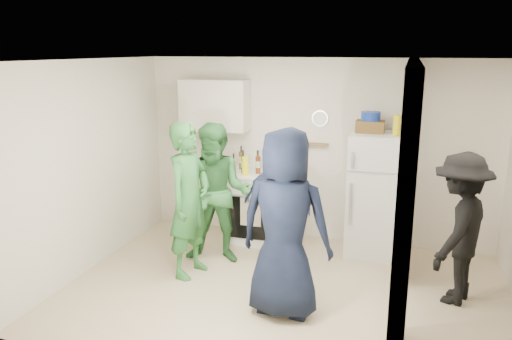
{
  "coord_description": "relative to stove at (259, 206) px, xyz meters",
  "views": [
    {
      "loc": [
        1.18,
        -4.94,
        2.62
      ],
      "look_at": [
        -0.46,
        0.4,
        1.25
      ],
      "focal_mm": 35.0,
      "sensor_mm": 36.0,
      "label": 1
    }
  ],
  "objects": [
    {
      "name": "floor",
      "position": [
        0.71,
        -1.37,
        -0.49
      ],
      "size": [
        4.8,
        4.8,
        0.0
      ],
      "primitive_type": "plane",
      "color": "tan",
      "rests_on": "ground"
    },
    {
      "name": "wall_back",
      "position": [
        0.71,
        0.33,
        0.76
      ],
      "size": [
        4.8,
        0.0,
        4.8
      ],
      "primitive_type": "plane",
      "rotation": [
        1.57,
        0.0,
        0.0
      ],
      "color": "silver",
      "rests_on": "floor"
    },
    {
      "name": "wall_front",
      "position": [
        0.71,
        -3.07,
        0.76
      ],
      "size": [
        4.8,
        0.0,
        4.8
      ],
      "primitive_type": "plane",
      "rotation": [
        -1.57,
        0.0,
        0.0
      ],
      "color": "silver",
      "rests_on": "floor"
    },
    {
      "name": "wall_left",
      "position": [
        -1.69,
        -1.37,
        0.76
      ],
      "size": [
        0.0,
        3.4,
        3.4
      ],
      "primitive_type": "plane",
      "rotation": [
        1.57,
        0.0,
        1.57
      ],
      "color": "silver",
      "rests_on": "floor"
    },
    {
      "name": "ceiling",
      "position": [
        0.71,
        -1.37,
        2.01
      ],
      "size": [
        4.8,
        4.8,
        0.0
      ],
      "primitive_type": "plane",
      "rotation": [
        3.14,
        0.0,
        0.0
      ],
      "color": "white",
      "rests_on": "wall_back"
    },
    {
      "name": "partition_pier_back",
      "position": [
        1.91,
        -0.27,
        0.76
      ],
      "size": [
        0.12,
        1.2,
        2.5
      ],
      "primitive_type": "cube",
      "color": "silver",
      "rests_on": "floor"
    },
    {
      "name": "partition_pier_front",
      "position": [
        1.91,
        -2.47,
        0.76
      ],
      "size": [
        0.12,
        1.2,
        2.5
      ],
      "primitive_type": "cube",
      "color": "silver",
      "rests_on": "floor"
    },
    {
      "name": "partition_header",
      "position": [
        1.91,
        -1.37,
        1.81
      ],
      "size": [
        0.12,
        1.0,
        0.4
      ],
      "primitive_type": "cube",
      "color": "silver",
      "rests_on": "partition_pier_back"
    },
    {
      "name": "stove",
      "position": [
        0.0,
        0.0,
        0.0
      ],
      "size": [
        0.82,
        0.68,
        0.97
      ],
      "primitive_type": "cube",
      "color": "white",
      "rests_on": "floor"
    },
    {
      "name": "upper_cabinet",
      "position": [
        -0.69,
        0.15,
        1.36
      ],
      "size": [
        0.95,
        0.34,
        0.7
      ],
      "primitive_type": "cube",
      "color": "silver",
      "rests_on": "wall_back"
    },
    {
      "name": "fridge",
      "position": [
        1.55,
        -0.03,
        0.31
      ],
      "size": [
        0.65,
        0.64,
        1.59
      ],
      "primitive_type": "cube",
      "color": "silver",
      "rests_on": "floor"
    },
    {
      "name": "wicker_basket",
      "position": [
        1.45,
        0.02,
        1.18
      ],
      "size": [
        0.35,
        0.25,
        0.15
      ],
      "primitive_type": "cube",
      "color": "brown",
      "rests_on": "fridge"
    },
    {
      "name": "blue_bowl",
      "position": [
        1.45,
        0.02,
        1.31
      ],
      "size": [
        0.24,
        0.24,
        0.11
      ],
      "primitive_type": "cylinder",
      "color": "navy",
      "rests_on": "wicker_basket"
    },
    {
      "name": "yellow_cup_stack_top",
      "position": [
        1.77,
        -0.13,
        1.23
      ],
      "size": [
        0.09,
        0.09,
        0.25
      ],
      "primitive_type": "cylinder",
      "color": "yellow",
      "rests_on": "fridge"
    },
    {
      "name": "wall_clock",
      "position": [
        0.76,
        0.31,
        1.21
      ],
      "size": [
        0.22,
        0.02,
        0.22
      ],
      "primitive_type": "cylinder",
      "rotation": [
        1.57,
        0.0,
        0.0
      ],
      "color": "white",
      "rests_on": "wall_back"
    },
    {
      "name": "spice_shelf",
      "position": [
        0.71,
        0.28,
        0.86
      ],
      "size": [
        0.35,
        0.08,
        0.03
      ],
      "primitive_type": "cube",
      "color": "olive",
      "rests_on": "wall_back"
    },
    {
      "name": "yellow_cup_stack_stove",
      "position": [
        -0.12,
        -0.22,
        0.61
      ],
      "size": [
        0.09,
        0.09,
        0.25
      ],
      "primitive_type": "cylinder",
      "color": "yellow",
      "rests_on": "stove"
    },
    {
      "name": "red_cup",
      "position": [
        0.22,
        -0.2,
        0.55
      ],
      "size": [
        0.09,
        0.09,
        0.12
      ],
      "primitive_type": "cylinder",
      "color": "#B80C22",
      "rests_on": "stove"
    },
    {
      "name": "person_green_left",
      "position": [
        -0.46,
        -1.27,
        0.42
      ],
      "size": [
        0.55,
        0.73,
        1.82
      ],
      "primitive_type": "imported",
      "rotation": [
        0.0,
        0.0,
        1.39
      ],
      "color": "#2E7339",
      "rests_on": "floor"
    },
    {
      "name": "person_green_center",
      "position": [
        -0.28,
        -0.83,
        0.39
      ],
      "size": [
        0.94,
        0.78,
        1.75
      ],
      "primitive_type": "imported",
      "rotation": [
        0.0,
        0.0,
        0.15
      ],
      "color": "#398242",
      "rests_on": "floor"
    },
    {
      "name": "person_denim",
      "position": [
        0.44,
        -0.72,
        0.27
      ],
      "size": [
        0.95,
        0.56,
        1.52
      ],
      "primitive_type": "imported",
      "rotation": [
        0.0,
        0.0,
        -0.22
      ],
      "color": "#3C5884",
      "rests_on": "floor"
    },
    {
      "name": "person_navy",
      "position": [
        0.82,
        -1.83,
        0.46
      ],
      "size": [
        0.97,
        0.67,
        1.9
      ],
      "primitive_type": "imported",
      "rotation": [
        0.0,
        0.0,
        -3.22
      ],
      "color": "black",
      "rests_on": "floor"
    },
    {
      "name": "person_nook",
      "position": [
        2.48,
        -1.05,
        0.32
      ],
      "size": [
        0.95,
        1.19,
        1.61
      ],
      "primitive_type": "imported",
      "rotation": [
        0.0,
        0.0,
        -1.96
      ],
      "color": "black",
      "rests_on": "floor"
    },
    {
      "name": "bottle_a",
      "position": [
        -0.29,
        0.12,
        0.65
      ],
      "size": [
        0.06,
        0.06,
        0.33
      ],
      "primitive_type": "cylinder",
      "color": "brown",
      "rests_on": "stove"
    },
    {
      "name": "bottle_b",
      "position": [
        -0.19,
        -0.09,
        0.64
      ],
      "size": [
        0.06,
        0.06,
        0.31
      ],
      "primitive_type": "cylinder",
      "color": "#194B2B",
      "rests_on": "stove"
    },
    {
      "name": "bottle_c",
      "position": [
        -0.06,
        0.15,
        0.62
      ],
      "size": [
        0.06,
        0.06,
        0.27
      ],
      "primitive_type": "cylinder",
      "color": "silver",
      "rests_on": "stove"
    },
    {
      "name": "bottle_d",
      "position": [
        0.01,
        -0.07,
        0.65
      ],
      "size": [
        0.06,
        0.06,
        0.32
      ],
      "primitive_type": "cylinder",
      "color": "#662E11",
      "rests_on": "stove"
    },
    {
      "name": "bottle_e",
      "position": [
        0.12,
        0.16,
        0.63
      ],
      "size": [
        0.08,
        0.08,
        0.29
      ],
      "primitive_type": "cylinder",
      "color": "#A6B1B8",
      "rests_on": "stove"
    },
    {
      "name": "bottle_f",
      "position": [
        0.19,
        0.0,
        0.63
      ],
      "size": [
        0.07,
        0.07,
        0.28
      ],
      "primitive_type": "cylinder",
      "color": "#153613",
      "rests_on": "stove"
    },
    {
      "name": "bottle_g",
      "position": [
        0.26,
        0.12,
        0.64
      ],
      "size": [
        0.07,
        0.07,
        0.31
      ],
      "primitive_type": "cylinder",
      "color": "#9AA034",
      "rests_on": "stove"
    },
    {
      "name": "bottle_h",
      "position": [
        -0.31,
        -0.13,
        0.62
      ],
      "size": [
        0.06,
        0.06,
        0.27
      ],
      "primitive_type": "cylinder",
      "color": "silver",
      "rests_on": "stove"
    }
  ]
}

